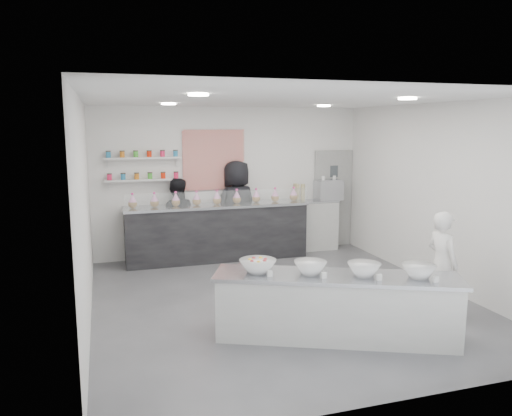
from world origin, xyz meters
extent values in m
plane|color=#515156|center=(0.00, 0.00, 0.00)|extent=(6.00, 6.00, 0.00)
plane|color=white|center=(0.00, 0.00, 3.00)|extent=(6.00, 6.00, 0.00)
plane|color=white|center=(0.00, 3.00, 1.50)|extent=(5.50, 0.00, 5.50)
plane|color=white|center=(-2.75, 0.00, 1.50)|extent=(0.00, 6.00, 6.00)
plane|color=white|center=(2.75, 0.00, 1.50)|extent=(0.00, 6.00, 6.00)
cube|color=gray|center=(2.30, 2.97, 1.05)|extent=(0.88, 0.04, 2.10)
cube|color=red|center=(-0.35, 2.98, 1.95)|extent=(1.25, 0.03, 1.20)
cube|color=silver|center=(-1.75, 2.90, 1.60)|extent=(1.45, 0.22, 0.04)
cube|color=silver|center=(-1.75, 2.90, 2.02)|extent=(1.45, 0.22, 0.04)
cylinder|color=white|center=(-1.40, -1.00, 2.98)|extent=(0.24, 0.24, 0.02)
cylinder|color=white|center=(1.40, -1.00, 2.98)|extent=(0.24, 0.24, 0.02)
cylinder|color=white|center=(-1.40, 1.60, 2.98)|extent=(0.24, 0.24, 0.02)
cylinder|color=white|center=(1.40, 1.60, 2.98)|extent=(0.24, 0.24, 0.02)
cube|color=silver|center=(0.18, -1.51, 0.41)|extent=(3.03, 1.85, 0.82)
cube|color=black|center=(-0.39, 2.56, 0.56)|extent=(3.59, 0.67, 1.11)
cube|color=white|center=(-0.39, 2.25, 1.26)|extent=(3.54, 0.03, 0.30)
cube|color=silver|center=(1.55, 2.78, 0.53)|extent=(1.43, 0.45, 1.06)
cube|color=#93969E|center=(2.10, 2.78, 1.27)|extent=(0.54, 0.38, 0.41)
imported|color=white|center=(1.92, -1.24, 0.74)|extent=(0.40, 0.57, 1.48)
imported|color=black|center=(-1.14, 2.81, 0.81)|extent=(0.93, 0.81, 1.62)
imported|color=black|center=(0.08, 2.81, 0.97)|extent=(1.10, 0.89, 1.94)
camera|label=1|loc=(-2.52, -6.84, 2.63)|focal=35.00mm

